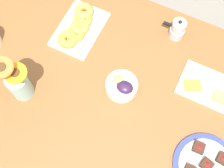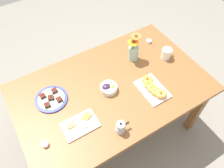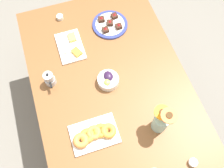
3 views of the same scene
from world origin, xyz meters
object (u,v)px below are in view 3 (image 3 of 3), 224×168
at_px(grape_bowl, 108,80).
at_px(jam_cup_berry, 193,162).
at_px(jam_cup_honey, 60,17).
at_px(dessert_plate, 110,24).
at_px(flower_vase, 161,122).
at_px(croissant_platter, 94,134).
at_px(dining_table, 112,92).
at_px(moka_pot, 50,79).
at_px(cheese_platter, 71,46).

bearing_deg(grape_bowl, jam_cup_berry, 25.01).
relative_size(jam_cup_honey, dessert_plate, 0.19).
relative_size(jam_cup_honey, flower_vase, 0.19).
bearing_deg(croissant_platter, dessert_plate, 155.55).
bearing_deg(dining_table, flower_vase, 28.80).
bearing_deg(jam_cup_honey, croissant_platter, -0.41).
bearing_deg(moka_pot, cheese_platter, 139.92).
distance_m(dining_table, grape_bowl, 0.12).
xyz_separation_m(grape_bowl, flower_vase, (0.38, 0.20, 0.06)).
xyz_separation_m(croissant_platter, flower_vase, (0.07, 0.38, 0.06)).
bearing_deg(cheese_platter, jam_cup_berry, 25.30).
distance_m(grape_bowl, jam_cup_berry, 0.70).
height_order(grape_bowl, moka_pot, moka_pot).
distance_m(dining_table, jam_cup_honey, 0.69).
relative_size(cheese_platter, dessert_plate, 1.01).
bearing_deg(flower_vase, moka_pot, -131.47).
bearing_deg(moka_pot, dessert_plate, 122.41).
bearing_deg(moka_pot, jam_cup_berry, 41.06).
distance_m(dining_table, cheese_platter, 0.43).
height_order(dining_table, grape_bowl, grape_bowl).
xyz_separation_m(grape_bowl, jam_cup_honey, (-0.61, -0.18, -0.01)).
bearing_deg(cheese_platter, croissant_platter, -1.80).
bearing_deg(jam_cup_berry, jam_cup_honey, -159.18).
relative_size(grape_bowl, jam_cup_honey, 2.88).
relative_size(dessert_plate, moka_pot, 2.16).
relative_size(jam_cup_berry, moka_pot, 0.40).
bearing_deg(dessert_plate, jam_cup_berry, 7.54).
distance_m(grape_bowl, flower_vase, 0.43).
distance_m(cheese_platter, jam_cup_berry, 1.08).
bearing_deg(croissant_platter, jam_cup_berry, 55.95).
bearing_deg(dining_table, moka_pot, -112.58).
relative_size(croissant_platter, dessert_plate, 1.15).
xyz_separation_m(croissant_platter, dessert_plate, (-0.75, 0.34, -0.01)).
relative_size(dessert_plate, flower_vase, 1.02).
bearing_deg(jam_cup_berry, flower_vase, -159.13).
xyz_separation_m(dining_table, moka_pot, (-0.15, -0.37, 0.13)).
relative_size(grape_bowl, croissant_platter, 0.47).
bearing_deg(cheese_platter, grape_bowl, 25.85).
distance_m(grape_bowl, croissant_platter, 0.36).
distance_m(dessert_plate, flower_vase, 0.82).
xyz_separation_m(grape_bowl, dessert_plate, (-0.44, 0.15, -0.02)).
relative_size(croissant_platter, moka_pot, 2.48).
distance_m(cheese_platter, jam_cup_honey, 0.27).
bearing_deg(moka_pot, grape_bowl, 72.43).
bearing_deg(moka_pot, dining_table, 67.42).
height_order(croissant_platter, flower_vase, flower_vase).
bearing_deg(cheese_platter, dessert_plate, 106.89).
xyz_separation_m(grape_bowl, cheese_platter, (-0.34, -0.16, -0.02)).
bearing_deg(grape_bowl, dessert_plate, 160.49).
distance_m(jam_cup_honey, flower_vase, 1.06).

